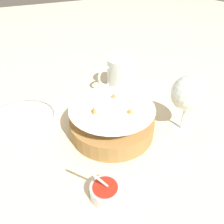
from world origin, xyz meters
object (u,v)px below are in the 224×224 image
at_px(sauce_cup, 105,191).
at_px(wine_glass, 189,95).
at_px(food_basket, 112,121).
at_px(beer_mug, 120,75).
at_px(side_plate, 19,119).

xyz_separation_m(sauce_cup, wine_glass, (-0.29, -0.09, 0.09)).
bearing_deg(sauce_cup, wine_glass, -163.17).
xyz_separation_m(food_basket, beer_mug, (-0.14, -0.20, 0.01)).
distance_m(wine_glass, side_plate, 0.48).
bearing_deg(side_plate, beer_mug, -175.57).
bearing_deg(beer_mug, food_basket, 54.56).
bearing_deg(food_basket, beer_mug, -125.44).
distance_m(food_basket, beer_mug, 0.25).
bearing_deg(food_basket, side_plate, -38.90).
xyz_separation_m(wine_glass, beer_mug, (0.03, -0.28, -0.06)).
bearing_deg(beer_mug, wine_glass, 96.57).
distance_m(sauce_cup, side_plate, 0.36).
relative_size(wine_glass, beer_mug, 1.17).
height_order(food_basket, sauce_cup, sauce_cup).
xyz_separation_m(sauce_cup, side_plate, (0.11, -0.34, -0.01)).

